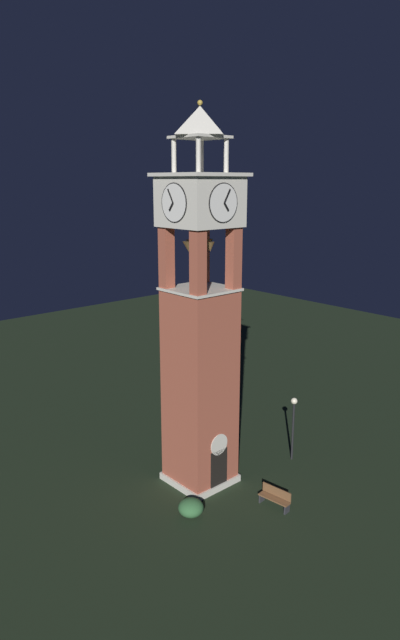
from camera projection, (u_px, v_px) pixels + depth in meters
name	position (u px, v px, depth m)	size (l,w,h in m)	color
ground	(200.00, 480.00, 28.70)	(80.00, 80.00, 0.00)	black
clock_tower	(200.00, 337.00, 26.78)	(3.41, 3.41, 18.64)	#9E4C38
park_bench	(275.00, 498.00, 26.21)	(0.61, 1.64, 0.95)	brown
lamp_post	(293.00, 417.00, 30.20)	(0.36, 0.36, 3.68)	black
trash_bin	(213.00, 437.00, 32.61)	(0.52, 0.52, 0.80)	#38513D
shrub_near_entry	(212.00, 445.00, 31.56)	(0.84, 0.84, 0.82)	#336638
shrub_left_of_tower	(191.00, 507.00, 25.54)	(1.19, 1.19, 0.82)	#336638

